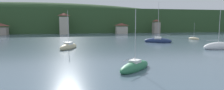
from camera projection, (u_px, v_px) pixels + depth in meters
wooded_hillside at (60, 23)px, 133.29m from camera, size 352.00×59.44×31.07m
shore_building_west at (0, 29)px, 89.85m from camera, size 6.95×4.42×5.69m
shore_building_westcentral at (64, 24)px, 95.35m from camera, size 4.64×4.33×10.79m
shore_building_central at (121, 29)px, 101.21m from camera, size 6.26×3.81×5.63m
shore_building_eastcentral at (156, 27)px, 104.92m from camera, size 3.62×3.70×7.77m
sailboat_far_1 at (158, 41)px, 55.51m from camera, size 8.11×5.74×12.26m
sailboat_far_2 at (194, 39)px, 64.77m from camera, size 2.29×4.56×6.10m
sailboat_mid_3 at (135, 67)px, 22.94m from camera, size 5.76×5.55×7.66m
sailboat_mid_4 at (218, 47)px, 41.82m from camera, size 8.76×4.15×9.20m
sailboat_far_6 at (69, 47)px, 41.55m from camera, size 4.78×6.83×8.75m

